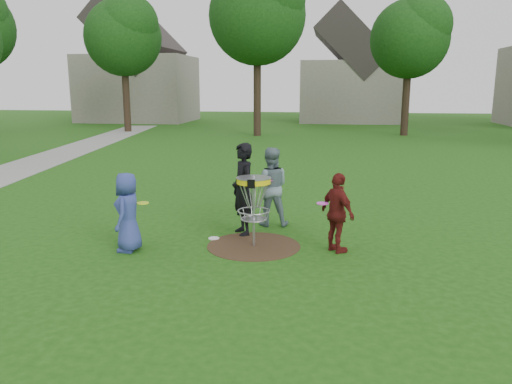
# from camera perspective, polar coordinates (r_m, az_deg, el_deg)

# --- Properties ---
(ground) EXTENTS (100.00, 100.00, 0.00)m
(ground) POSITION_cam_1_polar(r_m,az_deg,el_deg) (9.66, -0.26, -6.18)
(ground) COLOR #19470F
(ground) RESTS_ON ground
(dirt_patch) EXTENTS (1.80, 1.80, 0.01)m
(dirt_patch) POSITION_cam_1_polar(r_m,az_deg,el_deg) (9.66, -0.26, -6.16)
(dirt_patch) COLOR #47331E
(dirt_patch) RESTS_ON ground
(concrete_path) EXTENTS (7.75, 39.92, 0.02)m
(concrete_path) POSITION_cam_1_polar(r_m,az_deg,el_deg) (20.73, -25.12, 2.55)
(concrete_path) COLOR #9E9E99
(concrete_path) RESTS_ON ground
(player_blue) EXTENTS (0.48, 0.73, 1.48)m
(player_blue) POSITION_cam_1_polar(r_m,az_deg,el_deg) (9.50, -14.43, -2.25)
(player_blue) COLOR navy
(player_blue) RESTS_ON ground
(player_black) EXTENTS (0.74, 0.83, 1.90)m
(player_black) POSITION_cam_1_polar(r_m,az_deg,el_deg) (10.20, -1.52, 0.32)
(player_black) COLOR black
(player_black) RESTS_ON ground
(player_grey) EXTENTS (0.91, 0.75, 1.73)m
(player_grey) POSITION_cam_1_polar(r_m,az_deg,el_deg) (10.88, 1.62, 0.60)
(player_grey) COLOR slate
(player_grey) RESTS_ON ground
(player_maroon) EXTENTS (0.82, 0.91, 1.48)m
(player_maroon) POSITION_cam_1_polar(r_m,az_deg,el_deg) (9.24, 9.31, -2.38)
(player_maroon) COLOR maroon
(player_maroon) RESTS_ON ground
(disc_on_grass) EXTENTS (0.22, 0.22, 0.02)m
(disc_on_grass) POSITION_cam_1_polar(r_m,az_deg,el_deg) (10.13, -4.84, -5.30)
(disc_on_grass) COLOR white
(disc_on_grass) RESTS_ON ground
(disc_golf_basket) EXTENTS (0.66, 0.67, 1.38)m
(disc_golf_basket) POSITION_cam_1_polar(r_m,az_deg,el_deg) (9.39, -0.26, -0.26)
(disc_golf_basket) COLOR #9EA0A5
(disc_golf_basket) RESTS_ON ground
(held_discs) EXTENTS (3.50, 1.98, 0.28)m
(held_discs) POSITION_cam_1_polar(r_m,az_deg,el_deg) (9.70, -1.21, 0.07)
(held_discs) COLOR #E3FF1C
(held_discs) RESTS_ON ground
(tree_row) EXTENTS (51.20, 17.42, 9.90)m
(tree_row) POSITION_cam_1_polar(r_m,az_deg,el_deg) (29.93, 6.79, 18.08)
(tree_row) COLOR #38281C
(tree_row) RESTS_ON ground
(house_row) EXTENTS (44.50, 10.65, 11.62)m
(house_row) POSITION_cam_1_polar(r_m,az_deg,el_deg) (42.29, 13.25, 13.26)
(house_row) COLOR gray
(house_row) RESTS_ON ground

